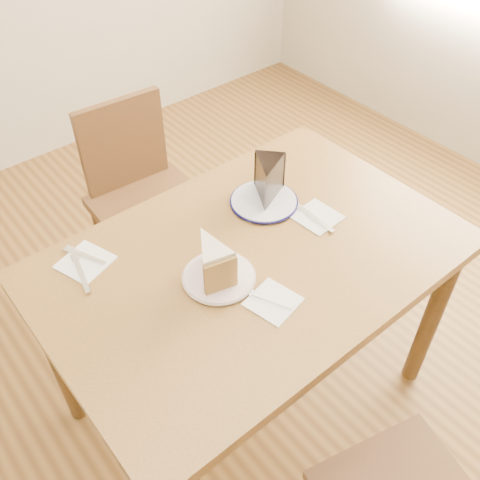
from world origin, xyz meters
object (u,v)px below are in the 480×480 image
object	(u,v)px
chair_far	(145,197)
chocolate_cake	(268,183)
plate_cream	(219,277)
carrot_cake	(211,259)
table	(252,278)
plate_navy	(264,201)

from	to	relation	value
chair_far	chocolate_cake	bearing A→B (deg)	106.40
plate_cream	carrot_cake	world-z (taller)	carrot_cake
plate_cream	carrot_cake	xyz separation A→B (m)	(-0.01, 0.02, 0.06)
plate_cream	carrot_cake	bearing A→B (deg)	108.74
table	plate_cream	world-z (taller)	plate_cream
chair_far	carrot_cake	world-z (taller)	carrot_cake
table	chair_far	xyz separation A→B (m)	(0.06, 0.73, -0.18)
table	carrot_cake	distance (m)	0.21
plate_navy	carrot_cake	size ratio (longest dim) A/B	1.65
chair_far	carrot_cake	bearing A→B (deg)	77.99
plate_cream	chocolate_cake	size ratio (longest dim) A/B	1.45
chair_far	chocolate_cake	xyz separation A→B (m)	(0.13, -0.58, 0.35)
plate_navy	chocolate_cake	size ratio (longest dim) A/B	1.55
table	chocolate_cake	xyz separation A→B (m)	(0.19, 0.15, 0.17)
carrot_cake	table	bearing A→B (deg)	9.71
chair_far	plate_cream	world-z (taller)	chair_far
table	carrot_cake	xyz separation A→B (m)	(-0.14, 0.01, 0.16)
chair_far	plate_cream	size ratio (longest dim) A/B	4.39
table	chocolate_cake	world-z (taller)	chocolate_cake
plate_navy	chocolate_cake	distance (m)	0.07
plate_cream	plate_navy	world-z (taller)	same
plate_cream	chocolate_cake	world-z (taller)	chocolate_cake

